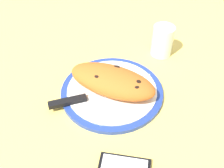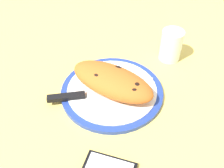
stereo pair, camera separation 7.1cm
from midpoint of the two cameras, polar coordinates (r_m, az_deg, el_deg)
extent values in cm
cube|color=#EACC60|center=(74.77, 2.72, -2.90)|extent=(150.00, 150.00, 3.00)
cylinder|color=#233D99|center=(73.23, 2.78, -1.77)|extent=(28.60, 28.60, 1.24)
cylinder|color=white|center=(72.68, 2.80, -1.35)|extent=(25.08, 25.08, 0.30)
ellipsoid|color=#C16023|center=(70.51, 2.87, 0.68)|extent=(26.09, 15.63, 6.36)
ellipsoid|color=black|center=(68.44, -0.12, 1.80)|extent=(2.44, 1.76, 0.85)
ellipsoid|color=black|center=(70.66, 4.10, 3.30)|extent=(2.35, 2.13, 0.80)
ellipsoid|color=black|center=(65.86, 7.83, -1.26)|extent=(2.45, 2.02, 0.77)
ellipsoid|color=black|center=(66.82, 8.18, -0.23)|extent=(2.56, 2.12, 0.85)
cube|color=silver|center=(76.07, 6.94, 1.23)|extent=(12.24, 4.03, 0.40)
cube|color=silver|center=(76.08, 0.77, 1.63)|extent=(4.43, 3.15, 0.40)
cube|color=silver|center=(71.18, 1.93, -2.15)|extent=(11.62, 7.40, 0.40)
cube|color=black|center=(70.20, -7.17, -2.94)|extent=(9.86, 6.67, 1.20)
cylinder|color=silver|center=(85.26, 15.21, 8.09)|extent=(6.75, 6.75, 10.02)
cylinder|color=silver|center=(86.24, 15.00, 7.18)|extent=(6.21, 6.21, 6.20)
camera|label=1|loc=(0.04, -87.13, 2.79)|focal=41.77mm
camera|label=2|loc=(0.04, 92.87, -2.79)|focal=41.77mm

